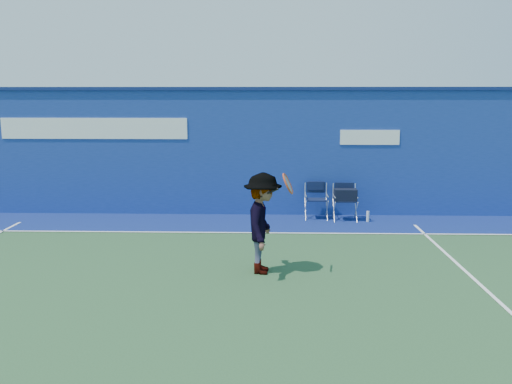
{
  "coord_description": "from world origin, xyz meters",
  "views": [
    {
      "loc": [
        1.26,
        -7.94,
        2.9
      ],
      "look_at": [
        0.96,
        2.6,
        1.0
      ],
      "focal_mm": 38.0,
      "sensor_mm": 36.0,
      "label": 1
    }
  ],
  "objects_px": {
    "directors_chair_right": "(345,205)",
    "tennis_player": "(263,223)",
    "directors_chair_left": "(316,207)",
    "water_bottle": "(368,217)"
  },
  "relations": [
    {
      "from": "directors_chair_left",
      "to": "water_bottle",
      "type": "relative_size",
      "value": 3.4
    },
    {
      "from": "directors_chair_right",
      "to": "tennis_player",
      "type": "xyz_separation_m",
      "value": [
        -1.86,
        -3.8,
        0.47
      ]
    },
    {
      "from": "directors_chair_left",
      "to": "water_bottle",
      "type": "distance_m",
      "value": 1.22
    },
    {
      "from": "tennis_player",
      "to": "water_bottle",
      "type": "bearing_deg",
      "value": 57.08
    },
    {
      "from": "directors_chair_right",
      "to": "tennis_player",
      "type": "height_order",
      "value": "tennis_player"
    },
    {
      "from": "tennis_player",
      "to": "directors_chair_left",
      "type": "bearing_deg",
      "value": 73.13
    },
    {
      "from": "directors_chair_left",
      "to": "directors_chair_right",
      "type": "xyz_separation_m",
      "value": [
        0.66,
        -0.16,
        0.08
      ]
    },
    {
      "from": "water_bottle",
      "to": "tennis_player",
      "type": "distance_m",
      "value": 4.42
    },
    {
      "from": "directors_chair_right",
      "to": "tennis_player",
      "type": "bearing_deg",
      "value": -116.05
    },
    {
      "from": "water_bottle",
      "to": "tennis_player",
      "type": "relative_size",
      "value": 0.15
    }
  ]
}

